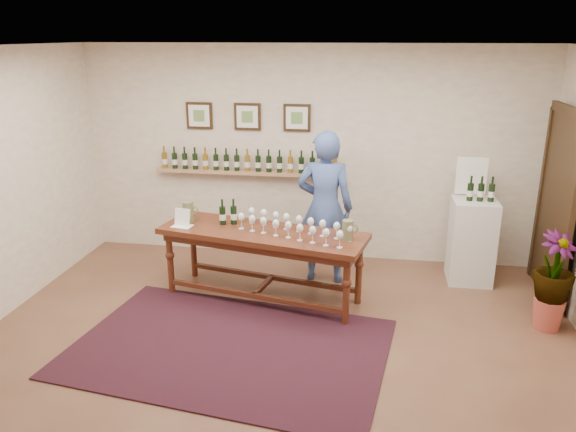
# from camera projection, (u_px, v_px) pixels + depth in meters

# --- Properties ---
(ground) EXTENTS (6.00, 6.00, 0.00)m
(ground) POSITION_uv_depth(u_px,v_px,m) (275.00, 349.00, 5.43)
(ground) COLOR brown
(ground) RESTS_ON ground
(room_shell) EXTENTS (6.00, 6.00, 6.00)m
(room_shell) POSITION_uv_depth(u_px,v_px,m) (482.00, 195.00, 6.51)
(room_shell) COLOR #F3E9CE
(room_shell) RESTS_ON ground
(rug) EXTENTS (3.23, 2.38, 0.02)m
(rug) POSITION_uv_depth(u_px,v_px,m) (229.00, 348.00, 5.44)
(rug) COLOR #4E160E
(rug) RESTS_ON ground
(tasting_table) EXTENTS (2.42, 1.20, 0.82)m
(tasting_table) POSITION_uv_depth(u_px,v_px,m) (262.00, 241.00, 6.27)
(tasting_table) COLOR #4A1A12
(tasting_table) RESTS_ON ground
(table_glasses) EXTENTS (1.43, 0.79, 0.19)m
(table_glasses) POSITION_uv_depth(u_px,v_px,m) (294.00, 226.00, 6.08)
(table_glasses) COLOR white
(table_glasses) RESTS_ON tasting_table
(table_bottles) EXTENTS (0.28, 0.20, 0.26)m
(table_bottles) POSITION_uv_depth(u_px,v_px,m) (228.00, 213.00, 6.41)
(table_bottles) COLOR black
(table_bottles) RESTS_ON tasting_table
(pitcher_left) EXTENTS (0.18, 0.18, 0.24)m
(pitcher_left) POSITION_uv_depth(u_px,v_px,m) (188.00, 212.00, 6.52)
(pitcher_left) COLOR #656941
(pitcher_left) RESTS_ON tasting_table
(pitcher_right) EXTENTS (0.18, 0.18, 0.22)m
(pitcher_right) POSITION_uv_depth(u_px,v_px,m) (348.00, 230.00, 5.93)
(pitcher_right) COLOR #656941
(pitcher_right) RESTS_ON tasting_table
(menu_card) EXTENTS (0.24, 0.19, 0.20)m
(menu_card) POSITION_uv_depth(u_px,v_px,m) (182.00, 217.00, 6.37)
(menu_card) COLOR white
(menu_card) RESTS_ON tasting_table
(display_pedestal) EXTENTS (0.52, 0.52, 1.03)m
(display_pedestal) POSITION_uv_depth(u_px,v_px,m) (471.00, 241.00, 6.80)
(display_pedestal) COLOR silver
(display_pedestal) RESTS_ON ground
(pedestal_bottles) EXTENTS (0.27, 0.07, 0.27)m
(pedestal_bottles) POSITION_uv_depth(u_px,v_px,m) (481.00, 190.00, 6.57)
(pedestal_bottles) COLOR black
(pedestal_bottles) RESTS_ON display_pedestal
(info_sign) EXTENTS (0.36, 0.02, 0.50)m
(info_sign) POSITION_uv_depth(u_px,v_px,m) (471.00, 176.00, 6.75)
(info_sign) COLOR white
(info_sign) RESTS_ON display_pedestal
(potted_plant) EXTENTS (0.66, 0.66, 0.90)m
(potted_plant) POSITION_uv_depth(u_px,v_px,m) (553.00, 282.00, 5.66)
(potted_plant) COLOR #AE483A
(potted_plant) RESTS_ON ground
(person) EXTENTS (0.70, 0.47, 1.86)m
(person) POSITION_uv_depth(u_px,v_px,m) (325.00, 208.00, 6.69)
(person) COLOR #3E5793
(person) RESTS_ON ground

